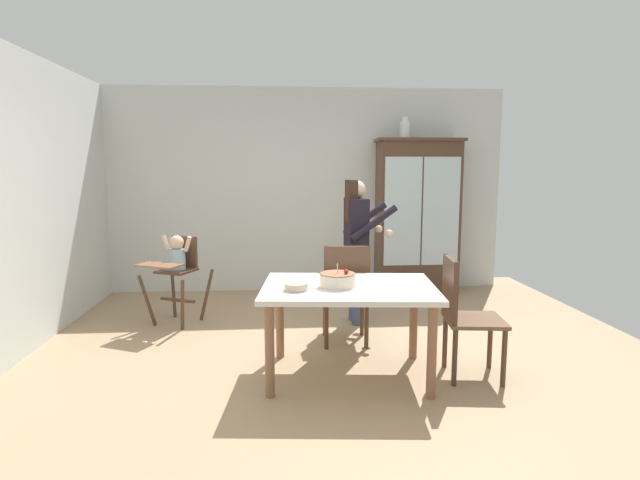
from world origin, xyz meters
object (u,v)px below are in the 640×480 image
Objects in this scene: ceramic_vase at (405,129)px; dining_table at (349,298)px; adult_person at (357,233)px; serving_bowl at (296,287)px; dining_chair_far_side at (346,288)px; dining_chair_right_end at (462,309)px; china_cabinet at (417,216)px; high_chair_with_toddler at (177,263)px; birthday_cake at (337,280)px.

dining_table is at bearing -111.71° from ceramic_vase.
adult_person is 1.07× the size of dining_table.
serving_bowl is (-1.51, -2.87, -1.38)m from ceramic_vase.
dining_chair_far_side is 1.00× the size of dining_chair_right_end.
china_cabinet is 2.89m from dining_chair_right_end.
serving_bowl is at bearing 151.76° from adult_person.
china_cabinet is 2.14× the size of high_chair_with_toddler.
dining_chair_right_end is at bearing -5.27° from dining_table.
ceramic_vase is at bearing 178.91° from china_cabinet.
high_chair_with_toddler is 2.06m from serving_bowl.
adult_person reaches higher than birthday_cake.
high_chair_with_toddler is 0.62× the size of adult_person.
adult_person is 1.67m from dining_chair_right_end.
china_cabinet is 3.18m from high_chair_with_toddler.
dining_chair_right_end is (0.61, -1.49, -0.41)m from adult_person.
ceramic_vase reaches higher than adult_person.
high_chair_with_toddler is at bearing 126.14° from serving_bowl.
china_cabinet reaches higher than dining_table.
ceramic_vase is 0.18× the size of adult_person.
birthday_cake is (1.54, -1.57, 0.14)m from high_chair_with_toddler.
high_chair_with_toddler is 1.94m from adult_person.
high_chair_with_toddler is 0.66× the size of dining_table.
ceramic_vase reaches higher than high_chair_with_toddler.
birthday_cake is at bearing 161.78° from adult_person.
serving_bowl is 0.97m from dining_chair_far_side.
china_cabinet is 2.12× the size of dining_chair_far_side.
birthday_cake is at bearing -20.18° from high_chair_with_toddler.
adult_person is (-1.01, -1.33, -0.05)m from china_cabinet.
ceramic_vase reaches higher than china_cabinet.
high_chair_with_toddler is at bearing -157.63° from china_cabinet.
dining_table is at bearing 91.76° from dining_chair_right_end.
high_chair_with_toddler is at bearing 136.55° from dining_table.
dining_chair_far_side is (-1.22, -2.05, -0.47)m from china_cabinet.
china_cabinet is 2.43m from dining_chair_far_side.
china_cabinet reaches higher than high_chair_with_toddler.
dining_table is at bearing 165.08° from adult_person.
china_cabinet reaches higher than birthday_cake.
birthday_cake is 1.01m from dining_chair_right_end.
dining_chair_right_end is (-0.40, -2.83, -0.47)m from china_cabinet.
adult_person is 1.69m from serving_bowl.
china_cabinet is 3.34m from serving_bowl.
high_chair_with_toddler is 5.28× the size of serving_bowl.
birthday_cake is (-1.38, -2.77, -0.23)m from china_cabinet.
birthday_cake is at bearing -113.15° from ceramic_vase.
birthday_cake is (-0.09, -0.03, 0.15)m from dining_table.
dining_chair_far_side is (0.07, 0.70, -0.09)m from dining_table.
adult_person is at bearing 78.93° from dining_table.
ceramic_vase is 3.26m from dining_chair_right_end.
dining_table is at bearing 17.20° from birthday_cake.
serving_bowl is at bearing -117.81° from ceramic_vase.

